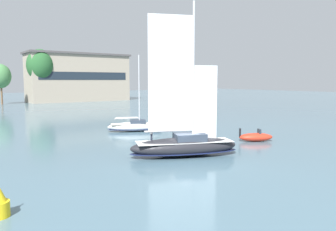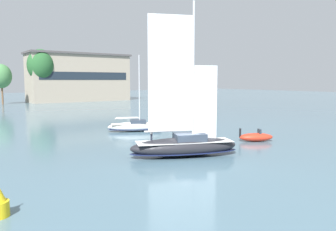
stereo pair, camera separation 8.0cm
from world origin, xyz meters
name	(u,v)px [view 2 (the right image)]	position (x,y,z in m)	size (l,w,h in m)	color
ground_plane	(184,156)	(0.00, 0.00, 0.00)	(400.00, 400.00, 0.00)	slate
waterfront_building	(79,77)	(24.49, 96.02, 9.09)	(38.13, 14.57, 18.11)	tan
tree_shore_left	(41,65)	(9.36, 92.06, 13.10)	(9.09, 9.09, 18.71)	brown
tree_shore_center	(1,76)	(-2.93, 93.54, 9.30)	(6.46, 6.46, 13.29)	brown
sailboat_main	(185,144)	(0.02, -0.01, 1.24)	(12.07, 7.55, 16.09)	#232328
sailboat_moored_near_marina	(172,103)	(39.05, 55.73, 0.84)	(9.20, 3.51, 12.33)	#194C47
sailboat_moored_mid_channel	(135,126)	(4.25, 17.79, 0.81)	(8.84, 6.02, 11.91)	white
motor_tender	(256,137)	(12.89, 1.09, 0.56)	(4.81, 3.84, 1.73)	red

